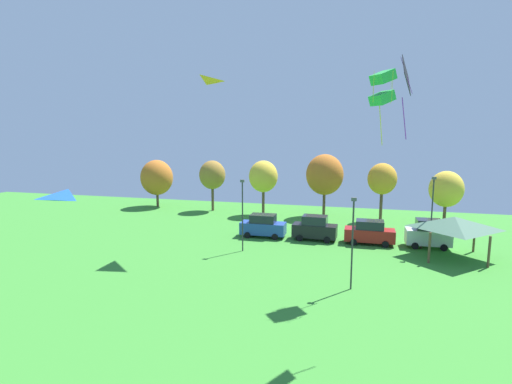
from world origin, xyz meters
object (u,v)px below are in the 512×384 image
(treeline_tree_1, at_px, (212,175))
(treeline_tree_2, at_px, (263,177))
(parked_car_leftmost, at_px, (263,226))
(treeline_tree_3, at_px, (325,175))
(treeline_tree_5, at_px, (446,189))
(parked_car_rightmost_in_row, at_px, (428,234))
(light_post_2, at_px, (432,211))
(kite_flying_0, at_px, (69,200))
(kite_flying_3, at_px, (382,88))
(light_post_1, at_px, (353,238))
(parked_car_third_from_left, at_px, (369,232))
(kite_flying_1, at_px, (200,84))
(parked_car_second_from_left, at_px, (315,228))
(treeline_tree_4, at_px, (382,179))
(light_post_0, at_px, (242,211))
(park_pavilion, at_px, (454,223))
(treeline_tree_0, at_px, (157,178))
(kite_flying_5, at_px, (406,78))

(treeline_tree_1, bearing_deg, treeline_tree_2, -7.71)
(parked_car_leftmost, bearing_deg, treeline_tree_3, 65.26)
(treeline_tree_2, distance_m, treeline_tree_5, 22.08)
(parked_car_leftmost, distance_m, parked_car_rightmost_in_row, 15.96)
(light_post_2, bearing_deg, kite_flying_0, -139.55)
(kite_flying_0, height_order, kite_flying_3, kite_flying_3)
(kite_flying_0, bearing_deg, light_post_1, 28.88)
(parked_car_third_from_left, height_order, light_post_2, light_post_2)
(treeline_tree_1, height_order, treeline_tree_5, treeline_tree_1)
(kite_flying_1, height_order, light_post_2, kite_flying_1)
(parked_car_second_from_left, bearing_deg, treeline_tree_4, 59.57)
(light_post_0, relative_size, treeline_tree_4, 0.92)
(kite_flying_3, distance_m, parked_car_rightmost_in_row, 17.12)
(kite_flying_3, xyz_separation_m, treeline_tree_2, (-13.37, 21.26, -8.68))
(kite_flying_1, xyz_separation_m, treeline_tree_3, (9.58, 17.42, -9.48))
(parked_car_third_from_left, distance_m, park_pavilion, 7.59)
(kite_flying_1, xyz_separation_m, treeline_tree_0, (-14.56, 18.44, -10.64))
(treeline_tree_0, height_order, treeline_tree_3, treeline_tree_3)
(treeline_tree_2, bearing_deg, kite_flying_3, -57.83)
(light_post_0, distance_m, treeline_tree_4, 20.38)
(kite_flying_0, relative_size, treeline_tree_4, 0.27)
(kite_flying_0, relative_size, park_pavilion, 0.33)
(light_post_0, bearing_deg, parked_car_second_from_left, 42.49)
(kite_flying_0, xyz_separation_m, light_post_0, (5.61, 15.22, -3.32))
(parked_car_rightmost_in_row, relative_size, light_post_0, 0.61)
(treeline_tree_4, bearing_deg, treeline_tree_5, 7.12)
(treeline_tree_3, bearing_deg, parked_car_second_from_left, -89.48)
(kite_flying_1, height_order, park_pavilion, kite_flying_1)
(kite_flying_5, bearing_deg, kite_flying_1, 144.93)
(treeline_tree_2, bearing_deg, treeline_tree_1, 172.29)
(kite_flying_1, bearing_deg, treeline_tree_3, 61.21)
(kite_flying_5, distance_m, light_post_0, 19.54)
(treeline_tree_1, relative_size, treeline_tree_3, 0.86)
(kite_flying_0, bearing_deg, treeline_tree_3, 70.41)
(parked_car_rightmost_in_row, distance_m, light_post_0, 17.64)
(kite_flying_3, xyz_separation_m, light_post_2, (5.06, 8.64, -9.88))
(kite_flying_5, height_order, treeline_tree_3, kite_flying_5)
(parked_car_leftmost, relative_size, light_post_2, 0.67)
(kite_flying_5, height_order, treeline_tree_2, kite_flying_5)
(light_post_2, bearing_deg, treeline_tree_2, 145.60)
(treeline_tree_0, xyz_separation_m, treeline_tree_3, (24.14, -1.02, 1.16))
(light_post_1, height_order, treeline_tree_2, treeline_tree_2)
(light_post_2, relative_size, treeline_tree_1, 1.00)
(light_post_0, height_order, treeline_tree_3, treeline_tree_3)
(parked_car_rightmost_in_row, bearing_deg, park_pavilion, -60.43)
(treeline_tree_2, relative_size, treeline_tree_4, 1.00)
(park_pavilion, height_order, treeline_tree_0, treeline_tree_0)
(parked_car_third_from_left, height_order, parked_car_rightmost_in_row, parked_car_rightmost_in_row)
(kite_flying_5, xyz_separation_m, light_post_2, (4.22, 15.25, -9.64))
(parked_car_second_from_left, distance_m, parked_car_rightmost_in_row, 10.64)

